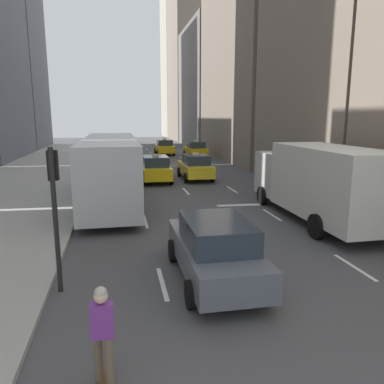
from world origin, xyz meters
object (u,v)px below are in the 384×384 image
(taxi_third, at_px, (155,169))
(skateboarder, at_px, (103,333))
(taxi_lead, at_px, (195,167))
(box_truck, at_px, (317,180))
(city_bus, at_px, (111,167))
(traffic_light_pole, at_px, (54,196))
(sedan_black_near, at_px, (215,249))
(taxi_fourth, at_px, (195,150))
(taxi_second, at_px, (164,147))

(taxi_third, relative_size, skateboarder, 2.52)
(taxi_lead, relative_size, box_truck, 0.52)
(taxi_lead, xyz_separation_m, taxi_third, (-2.80, -0.36, 0.00))
(city_bus, distance_m, traffic_light_pole, 9.99)
(taxi_lead, distance_m, box_truck, 11.67)
(taxi_lead, distance_m, skateboarder, 20.48)
(box_truck, xyz_separation_m, skateboarder, (-8.35, -8.41, -0.75))
(skateboarder, bearing_deg, traffic_light_pole, 107.55)
(sedan_black_near, distance_m, traffic_light_pole, 4.24)
(city_bus, bearing_deg, taxi_fourth, 66.63)
(sedan_black_near, bearing_deg, box_truck, 40.63)
(sedan_black_near, distance_m, city_bus, 10.51)
(taxi_second, relative_size, taxi_third, 1.00)
(taxi_lead, height_order, taxi_third, same)
(taxi_fourth, bearing_deg, taxi_second, 125.02)
(taxi_third, height_order, traffic_light_pole, traffic_light_pole)
(city_bus, height_order, box_truck, city_bus)
(taxi_second, distance_m, box_truck, 28.89)
(taxi_fourth, relative_size, city_bus, 0.38)
(sedan_black_near, relative_size, traffic_light_pole, 1.29)
(taxi_fourth, xyz_separation_m, city_bus, (-8.41, -19.47, 0.91))
(box_truck, distance_m, skateboarder, 11.88)
(taxi_third, bearing_deg, sedan_black_near, -90.00)
(traffic_light_pole, bearing_deg, box_truck, 25.86)
(taxi_second, distance_m, taxi_third, 18.02)
(taxi_third, xyz_separation_m, taxi_fourth, (5.60, 13.81, 0.00))
(taxi_second, height_order, skateboarder, taxi_second)
(city_bus, bearing_deg, box_truck, -32.12)
(taxi_fourth, bearing_deg, taxi_third, -112.07)
(taxi_second, relative_size, traffic_light_pole, 1.22)
(sedan_black_near, height_order, city_bus, city_bus)
(taxi_lead, bearing_deg, sedan_black_near, -99.86)
(sedan_black_near, bearing_deg, traffic_light_pole, 177.46)
(taxi_lead, height_order, taxi_fourth, same)
(box_truck, height_order, skateboarder, box_truck)
(city_bus, bearing_deg, traffic_light_pole, -96.55)
(taxi_fourth, distance_m, city_bus, 21.23)
(taxi_third, height_order, skateboarder, taxi_third)
(box_truck, bearing_deg, traffic_light_pole, -154.14)
(taxi_third, relative_size, sedan_black_near, 0.95)
(taxi_fourth, relative_size, box_truck, 0.52)
(taxi_second, xyz_separation_m, city_bus, (-5.61, -23.46, 0.91))
(taxi_fourth, distance_m, traffic_light_pole, 30.93)
(sedan_black_near, height_order, skateboarder, skateboarder)
(taxi_second, xyz_separation_m, taxi_fourth, (2.80, -4.00, 0.00))
(taxi_third, bearing_deg, traffic_light_pole, -104.24)
(city_bus, xyz_separation_m, box_truck, (8.41, -5.28, -0.08))
(taxi_lead, relative_size, city_bus, 0.38)
(taxi_lead, relative_size, taxi_third, 1.00)
(taxi_second, bearing_deg, taxi_third, -98.94)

